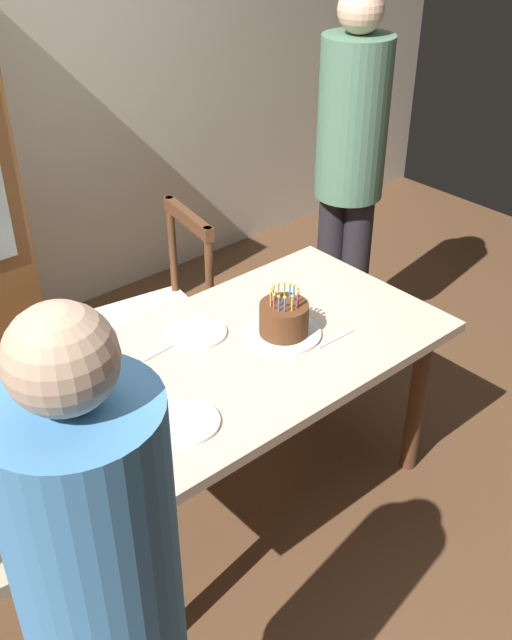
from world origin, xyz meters
name	(u,v)px	position (x,y,z in m)	size (l,w,h in m)	color
ground	(247,495)	(0.00, 0.00, 0.00)	(6.40, 6.40, 0.00)	brown
dining_table	(246,371)	(0.00, 0.00, 0.64)	(1.49, 0.84, 0.74)	beige
birthday_cake	(284,321)	(0.16, -0.03, 0.80)	(0.28, 0.28, 0.20)	silver
plate_near_celebrant	(185,422)	(-0.41, -0.19, 0.75)	(0.22, 0.22, 0.01)	white
plate_far_side	(197,332)	(-0.07, 0.19, 0.75)	(0.22, 0.22, 0.01)	white
fork_near_celebrant	(143,446)	(-0.57, -0.19, 0.75)	(0.18, 0.02, 0.01)	silver
fork_far_side	(162,350)	(-0.23, 0.18, 0.75)	(0.18, 0.02, 0.01)	silver
fork_near_guest	(335,339)	(0.29, -0.17, 0.75)	(0.18, 0.02, 0.01)	silver
chair_spindle_back	(160,320)	(0.11, 0.74, 0.46)	(0.51, 0.51, 0.95)	beige
person_celebrant	(105,613)	(-1.03, -0.77, 0.97)	(0.32, 0.32, 1.69)	#262328
person_guest	(350,162)	(1.07, 0.51, 1.03)	(0.32, 0.32, 1.79)	#262328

